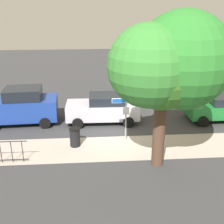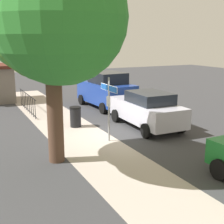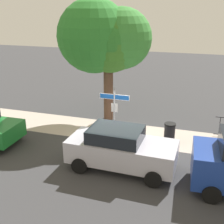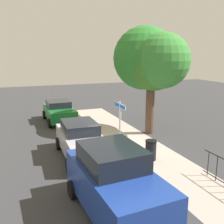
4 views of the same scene
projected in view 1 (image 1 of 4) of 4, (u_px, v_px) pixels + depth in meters
The scene contains 8 objects.
ground_plane at pixel (117, 137), 15.93m from camera, with size 60.00×60.00×0.00m, color #38383A.
sidewalk_strip at pixel (80, 149), 14.58m from camera, with size 24.00×2.60×0.00m, color #B2A396.
street_sign at pixel (126, 108), 14.94m from camera, with size 1.46×0.07×2.63m.
shade_tree at pixel (167, 64), 11.58m from camera, with size 5.09×4.06×6.73m.
car_green at pixel (221, 107), 17.87m from camera, with size 4.07×2.13×1.57m.
car_silver at pixel (103, 108), 17.53m from camera, with size 4.37×2.09×1.73m.
car_blue at pixel (21, 106), 17.30m from camera, with size 4.47×2.36×2.19m.
trash_bin at pixel (75, 137), 14.76m from camera, with size 0.55×0.55×0.98m.
Camera 1 is at (1.34, 14.30, 7.02)m, focal length 46.74 mm.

